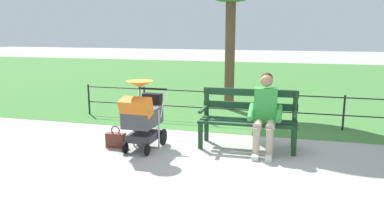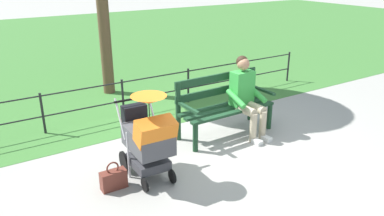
{
  "view_description": "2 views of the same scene",
  "coord_description": "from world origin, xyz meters",
  "views": [
    {
      "loc": [
        -1.12,
        6.08,
        1.95
      ],
      "look_at": [
        0.55,
        -0.03,
        0.63
      ],
      "focal_mm": 35.45,
      "sensor_mm": 36.0,
      "label": 1
    },
    {
      "loc": [
        3.05,
        4.42,
        2.62
      ],
      "look_at": [
        0.38,
        0.2,
        0.7
      ],
      "focal_mm": 35.15,
      "sensor_mm": 36.0,
      "label": 2
    }
  ],
  "objects": [
    {
      "name": "stroller",
      "position": [
        1.23,
        0.51,
        0.59
      ],
      "size": [
        0.53,
        0.9,
        1.15
      ],
      "color": "black",
      "rests_on": "ground"
    },
    {
      "name": "park_fence",
      "position": [
        -0.0,
        -1.64,
        0.42
      ],
      "size": [
        6.98,
        0.04,
        0.7
      ],
      "color": "black",
      "rests_on": "ground"
    },
    {
      "name": "handbag",
      "position": [
        1.73,
        0.51,
        0.13
      ],
      "size": [
        0.32,
        0.14,
        0.37
      ],
      "color": "brown",
      "rests_on": "ground"
    },
    {
      "name": "ground_plane",
      "position": [
        0.0,
        0.0,
        0.0
      ],
      "size": [
        60.0,
        60.0,
        0.0
      ],
      "primitive_type": "plane",
      "color": "#9E9B93"
    },
    {
      "name": "person_on_bench",
      "position": [
        -0.7,
        0.11,
        0.68
      ],
      "size": [
        0.54,
        0.74,
        1.28
      ],
      "color": "tan",
      "rests_on": "ground"
    },
    {
      "name": "grass_lawn",
      "position": [
        0.0,
        -8.8,
        0.0
      ],
      "size": [
        40.0,
        16.0,
        0.01
      ],
      "primitive_type": "cube",
      "color": "#3D7533",
      "rests_on": "ground"
    },
    {
      "name": "park_bench",
      "position": [
        -0.41,
        -0.12,
        0.53
      ],
      "size": [
        1.61,
        0.63,
        0.96
      ],
      "color": "#193D23",
      "rests_on": "ground"
    }
  ]
}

